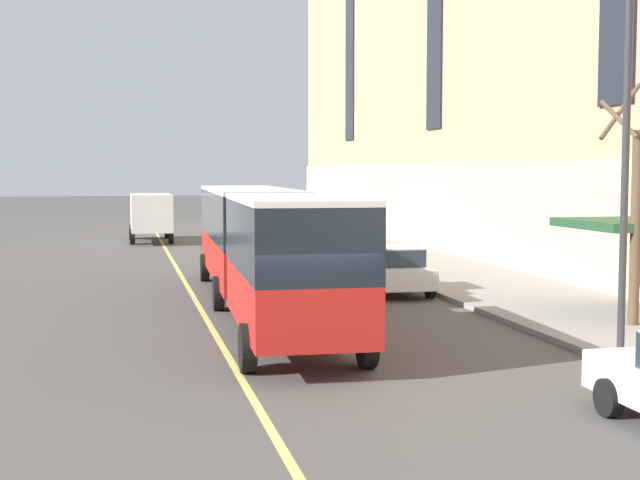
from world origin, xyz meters
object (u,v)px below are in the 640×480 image
(parked_car_black_2, at_px, (281,230))
(street_tree_mid_block, at_px, (636,208))
(parked_car_darkgray_4, at_px, (348,253))
(box_truck, at_px, (151,214))
(city_bus, at_px, (262,241))
(street_lamp, at_px, (632,130))
(parked_car_white_0, at_px, (393,270))

(parked_car_black_2, bearing_deg, street_tree_mid_block, -81.87)
(parked_car_darkgray_4, relative_size, box_truck, 0.63)
(city_bus, xyz_separation_m, box_truck, (-2.29, 26.10, -0.44))
(parked_car_darkgray_4, bearing_deg, parked_car_black_2, 90.62)
(city_bus, relative_size, street_lamp, 2.33)
(parked_car_black_2, xyz_separation_m, street_lamp, (1.85, -31.53, 4.11))
(parked_car_white_0, relative_size, parked_car_darkgray_4, 0.99)
(city_bus, bearing_deg, box_truck, 95.02)
(city_bus, xyz_separation_m, parked_car_white_0, (4.81, 2.80, -1.25))
(street_tree_mid_block, bearing_deg, parked_car_white_0, 116.44)
(parked_car_black_2, bearing_deg, parked_car_darkgray_4, -89.38)
(parked_car_white_0, bearing_deg, street_tree_mid_block, -63.56)
(box_truck, distance_m, street_lamp, 35.66)
(parked_car_darkgray_4, height_order, box_truck, box_truck)
(parked_car_white_0, distance_m, parked_car_darkgray_4, 6.07)
(parked_car_black_2, distance_m, box_truck, 7.58)
(city_bus, xyz_separation_m, parked_car_black_2, (4.67, 23.22, -1.24))
(parked_car_white_0, height_order, box_truck, box_truck)
(parked_car_darkgray_4, distance_m, street_tree_mid_block, 14.64)
(box_truck, relative_size, street_tree_mid_block, 1.10)
(street_tree_mid_block, bearing_deg, parked_car_black_2, 98.13)
(parked_car_black_2, height_order, parked_car_darkgray_4, same)
(city_bus, height_order, street_lamp, street_lamp)
(parked_car_white_0, distance_m, box_truck, 24.37)
(parked_car_white_0, bearing_deg, box_truck, 106.94)
(parked_car_white_0, bearing_deg, parked_car_darkgray_4, 89.81)
(city_bus, distance_m, parked_car_darkgray_4, 10.17)
(city_bus, bearing_deg, parked_car_black_2, 78.63)
(parked_car_white_0, bearing_deg, city_bus, -149.80)
(parked_car_black_2, xyz_separation_m, box_truck, (-6.96, 2.87, 0.81))
(box_truck, bearing_deg, street_lamp, -75.63)
(parked_car_darkgray_4, bearing_deg, parked_car_white_0, -90.19)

